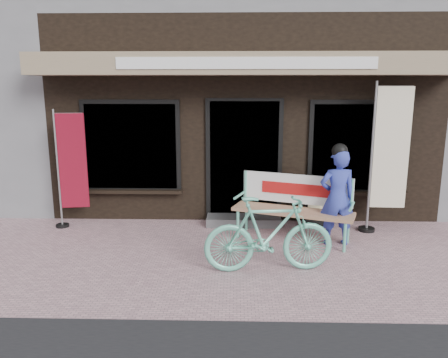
{
  "coord_description": "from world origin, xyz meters",
  "views": [
    {
      "loc": [
        -0.14,
        -5.65,
        2.42
      ],
      "look_at": [
        -0.32,
        0.7,
        1.05
      ],
      "focal_mm": 35.0,
      "sensor_mm": 36.0,
      "label": 1
    }
  ],
  "objects_px": {
    "bicycle": "(269,234)",
    "nobori_red": "(70,167)",
    "bench": "(294,202)",
    "nobori_cream": "(387,156)",
    "menu_stand": "(319,202)",
    "person": "(337,196)"
  },
  "relations": [
    {
      "from": "bench",
      "to": "person",
      "type": "height_order",
      "value": "person"
    },
    {
      "from": "bicycle",
      "to": "menu_stand",
      "type": "relative_size",
      "value": 1.89
    },
    {
      "from": "bench",
      "to": "nobori_cream",
      "type": "height_order",
      "value": "nobori_cream"
    },
    {
      "from": "nobori_cream",
      "to": "menu_stand",
      "type": "bearing_deg",
      "value": 172.94
    },
    {
      "from": "person",
      "to": "menu_stand",
      "type": "relative_size",
      "value": 1.75
    },
    {
      "from": "bicycle",
      "to": "nobori_red",
      "type": "bearing_deg",
      "value": 55.63
    },
    {
      "from": "nobori_cream",
      "to": "nobori_red",
      "type": "bearing_deg",
      "value": -178.55
    },
    {
      "from": "person",
      "to": "nobori_red",
      "type": "xyz_separation_m",
      "value": [
        -4.36,
        0.73,
        0.28
      ]
    },
    {
      "from": "person",
      "to": "nobori_red",
      "type": "relative_size",
      "value": 0.77
    },
    {
      "from": "nobori_cream",
      "to": "menu_stand",
      "type": "height_order",
      "value": "nobori_cream"
    },
    {
      "from": "bench",
      "to": "nobori_cream",
      "type": "distance_m",
      "value": 1.72
    },
    {
      "from": "bench",
      "to": "nobori_red",
      "type": "height_order",
      "value": "nobori_red"
    },
    {
      "from": "bench",
      "to": "person",
      "type": "relative_size",
      "value": 1.23
    },
    {
      "from": "nobori_red",
      "to": "bicycle",
      "type": "bearing_deg",
      "value": -38.48
    },
    {
      "from": "person",
      "to": "bicycle",
      "type": "height_order",
      "value": "person"
    },
    {
      "from": "person",
      "to": "bench",
      "type": "bearing_deg",
      "value": 154.6
    },
    {
      "from": "person",
      "to": "menu_stand",
      "type": "distance_m",
      "value": 0.87
    },
    {
      "from": "bicycle",
      "to": "nobori_cream",
      "type": "relative_size",
      "value": 0.68
    },
    {
      "from": "bench",
      "to": "menu_stand",
      "type": "bearing_deg",
      "value": 68.72
    },
    {
      "from": "menu_stand",
      "to": "person",
      "type": "bearing_deg",
      "value": -83.35
    },
    {
      "from": "bicycle",
      "to": "nobori_cream",
      "type": "bearing_deg",
      "value": -56.38
    },
    {
      "from": "nobori_cream",
      "to": "person",
      "type": "bearing_deg",
      "value": -143.48
    }
  ]
}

